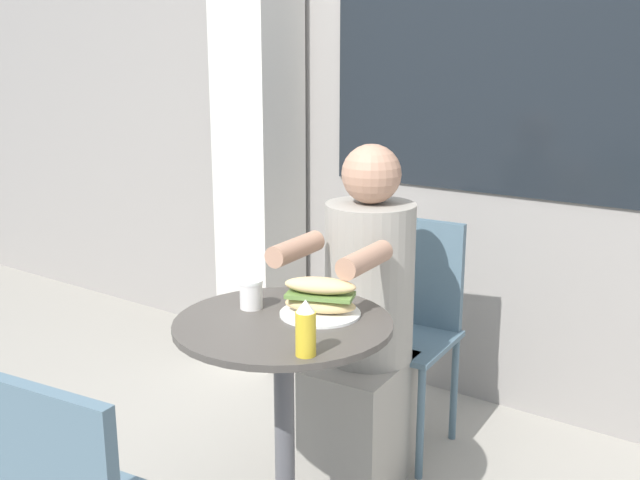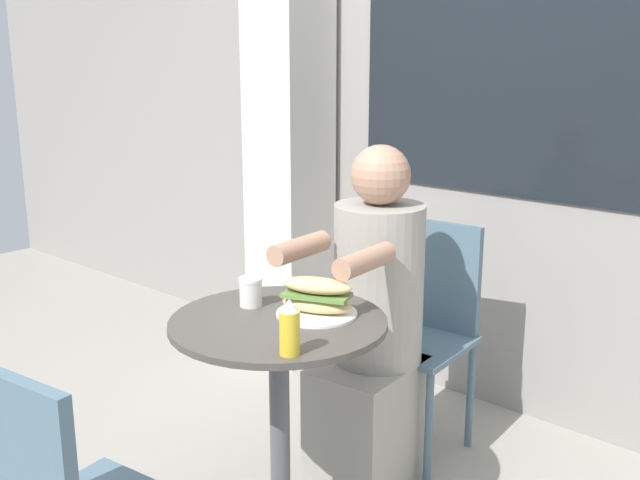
{
  "view_description": "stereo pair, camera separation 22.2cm",
  "coord_description": "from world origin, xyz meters",
  "px_view_note": "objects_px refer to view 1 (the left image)",
  "views": [
    {
      "loc": [
        1.25,
        -1.57,
        1.49
      ],
      "look_at": [
        0.0,
        0.18,
        0.95
      ],
      "focal_mm": 42.0,
      "sensor_mm": 36.0,
      "label": 1
    },
    {
      "loc": [
        1.42,
        -1.44,
        1.49
      ],
      "look_at": [
        0.0,
        0.18,
        0.95
      ],
      "focal_mm": 42.0,
      "sensor_mm": 36.0,
      "label": 2
    }
  ],
  "objects_px": {
    "sandwich_on_plate": "(320,299)",
    "drink_cup": "(251,294)",
    "cafe_table": "(284,388)",
    "diner_chair": "(410,312)",
    "seated_diner": "(365,338)",
    "condiment_bottle": "(306,329)"
  },
  "relations": [
    {
      "from": "sandwich_on_plate",
      "to": "drink_cup",
      "type": "bearing_deg",
      "value": -160.51
    },
    {
      "from": "cafe_table",
      "to": "diner_chair",
      "type": "relative_size",
      "value": 0.86
    },
    {
      "from": "drink_cup",
      "to": "seated_diner",
      "type": "bearing_deg",
      "value": 75.73
    },
    {
      "from": "diner_chair",
      "to": "condiment_bottle",
      "type": "bearing_deg",
      "value": 98.84
    },
    {
      "from": "condiment_bottle",
      "to": "seated_diner",
      "type": "bearing_deg",
      "value": 109.42
    },
    {
      "from": "cafe_table",
      "to": "seated_diner",
      "type": "xyz_separation_m",
      "value": [
        -0.03,
        0.49,
        -0.01
      ]
    },
    {
      "from": "diner_chair",
      "to": "condiment_bottle",
      "type": "height_order",
      "value": "condiment_bottle"
    },
    {
      "from": "diner_chair",
      "to": "seated_diner",
      "type": "height_order",
      "value": "seated_diner"
    },
    {
      "from": "diner_chair",
      "to": "sandwich_on_plate",
      "type": "relative_size",
      "value": 3.67
    },
    {
      "from": "diner_chair",
      "to": "seated_diner",
      "type": "relative_size",
      "value": 0.73
    },
    {
      "from": "drink_cup",
      "to": "cafe_table",
      "type": "bearing_deg",
      "value": -11.88
    },
    {
      "from": "seated_diner",
      "to": "condiment_bottle",
      "type": "distance_m",
      "value": 0.75
    },
    {
      "from": "seated_diner",
      "to": "drink_cup",
      "type": "relative_size",
      "value": 13.65
    },
    {
      "from": "sandwich_on_plate",
      "to": "condiment_bottle",
      "type": "height_order",
      "value": "condiment_bottle"
    },
    {
      "from": "cafe_table",
      "to": "drink_cup",
      "type": "bearing_deg",
      "value": 168.12
    },
    {
      "from": "cafe_table",
      "to": "sandwich_on_plate",
      "type": "relative_size",
      "value": 3.15
    },
    {
      "from": "seated_diner",
      "to": "condiment_bottle",
      "type": "xyz_separation_m",
      "value": [
        0.23,
        -0.65,
        0.29
      ]
    },
    {
      "from": "cafe_table",
      "to": "diner_chair",
      "type": "height_order",
      "value": "diner_chair"
    },
    {
      "from": "drink_cup",
      "to": "condiment_bottle",
      "type": "bearing_deg",
      "value": -29.16
    },
    {
      "from": "condiment_bottle",
      "to": "sandwich_on_plate",
      "type": "bearing_deg",
      "value": 118.48
    },
    {
      "from": "cafe_table",
      "to": "seated_diner",
      "type": "bearing_deg",
      "value": 93.33
    },
    {
      "from": "cafe_table",
      "to": "condiment_bottle",
      "type": "height_order",
      "value": "condiment_bottle"
    }
  ]
}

